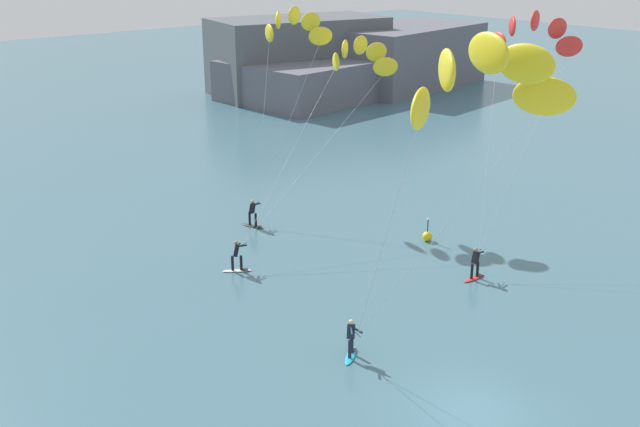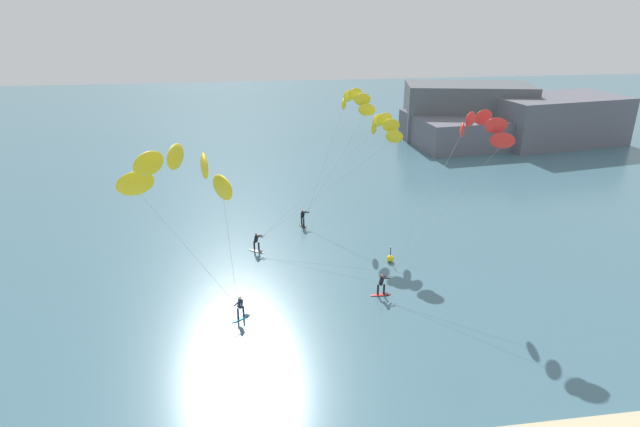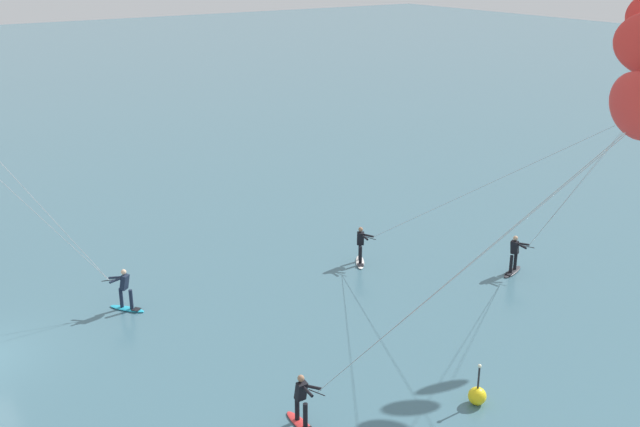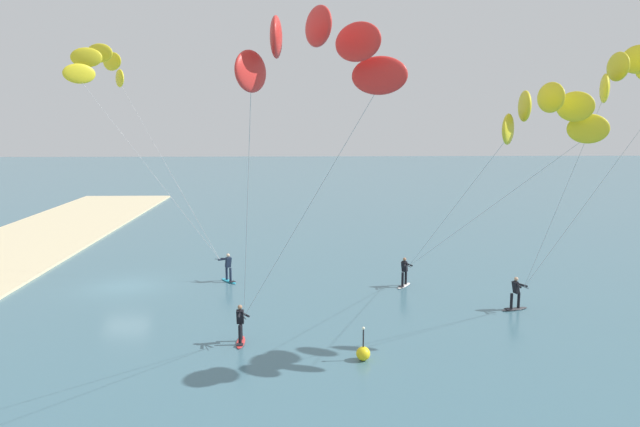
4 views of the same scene
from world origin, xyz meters
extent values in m
plane|color=#426B7A|center=(0.00, 0.00, 0.00)|extent=(240.00, 240.00, 0.00)
ellipsoid|color=white|center=(0.62, 15.88, 0.04)|extent=(1.45, 1.14, 0.08)
cube|color=black|center=(0.96, 15.65, 0.09)|extent=(0.39, 0.40, 0.02)
cylinder|color=black|center=(0.44, 16.01, 0.47)|extent=(0.14, 0.14, 0.78)
cylinder|color=black|center=(0.80, 15.76, 0.47)|extent=(0.14, 0.14, 0.78)
cube|color=black|center=(0.62, 15.88, 1.16)|extent=(0.43, 0.43, 0.63)
sphere|color=#9E7051|center=(0.62, 15.88, 1.58)|extent=(0.20, 0.20, 0.20)
cylinder|color=black|center=(1.15, 16.03, 1.31)|extent=(0.54, 0.18, 0.03)
cylinder|color=black|center=(0.86, 16.06, 1.34)|extent=(0.53, 0.44, 0.15)
cylinder|color=black|center=(0.92, 15.85, 1.34)|extent=(0.61, 0.16, 0.15)
ellipsoid|color=yellow|center=(12.44, 17.38, 9.06)|extent=(1.46, 1.01, 1.10)
ellipsoid|color=yellow|center=(12.27, 17.99, 9.87)|extent=(1.52, 0.50, 1.10)
ellipsoid|color=yellow|center=(11.98, 19.03, 10.18)|extent=(1.53, 0.71, 1.10)
ellipsoid|color=yellow|center=(11.69, 20.08, 9.87)|extent=(1.37, 1.17, 1.10)
ellipsoid|color=yellow|center=(11.52, 20.69, 9.06)|extent=(1.01, 1.46, 1.10)
cylinder|color=#B2B2B7|center=(6.80, 16.70, 5.04)|extent=(11.30, 1.36, 7.47)
cylinder|color=#B2B2B7|center=(6.34, 18.36, 5.04)|extent=(10.38, 4.68, 7.47)
ellipsoid|color=#23ADD1|center=(-0.73, 5.79, 0.04)|extent=(1.42, 1.18, 0.08)
cube|color=black|center=(-0.39, 6.04, 0.09)|extent=(0.40, 0.40, 0.02)
cylinder|color=#192338|center=(-0.90, 5.66, 0.47)|extent=(0.14, 0.14, 0.78)
cylinder|color=#192338|center=(-0.55, 5.93, 0.47)|extent=(0.14, 0.14, 0.78)
cube|color=#192338|center=(-0.73, 5.79, 1.16)|extent=(0.44, 0.43, 0.63)
sphere|color=beige|center=(-0.73, 5.79, 1.58)|extent=(0.20, 0.20, 0.20)
cylinder|color=black|center=(-0.88, 5.27, 1.31)|extent=(0.18, 0.54, 0.03)
cylinder|color=#192338|center=(-0.70, 5.50, 1.34)|extent=(0.15, 0.61, 0.15)
cylinder|color=#192338|center=(-0.91, 5.56, 1.34)|extent=(0.44, 0.53, 0.15)
ellipsoid|color=yellow|center=(-4.79, -1.11, 11.90)|extent=(1.68, 1.13, 1.10)
ellipsoid|color=yellow|center=(-4.07, -1.31, 12.84)|extent=(1.34, 1.57, 1.10)
ellipsoid|color=yellow|center=(-2.86, -1.66, 13.21)|extent=(0.79, 1.77, 1.10)
ellipsoid|color=yellow|center=(-1.64, -2.01, 12.84)|extent=(0.52, 1.77, 1.10)
ellipsoid|color=yellow|center=(-0.92, -2.21, 11.90)|extent=(1.13, 1.68, 1.10)
cylinder|color=#B2B2B7|center=(-2.83, 2.08, 6.45)|extent=(3.93, 6.39, 10.30)
cylinder|color=#B2B2B7|center=(-0.90, 1.53, 6.45)|extent=(0.06, 7.49, 10.30)
ellipsoid|color=red|center=(9.16, 7.44, 0.04)|extent=(1.50, 0.36, 0.08)
cube|color=black|center=(9.57, 7.44, 0.09)|extent=(0.28, 0.29, 0.02)
cylinder|color=black|center=(8.94, 7.44, 0.47)|extent=(0.14, 0.14, 0.78)
cylinder|color=black|center=(9.38, 7.44, 0.47)|extent=(0.14, 0.14, 0.78)
cube|color=black|center=(9.16, 7.44, 1.16)|extent=(0.32, 0.30, 0.63)
sphere|color=#9E7051|center=(9.16, 7.44, 1.58)|extent=(0.20, 0.20, 0.20)
cylinder|color=black|center=(9.67, 7.64, 1.31)|extent=(0.52, 0.23, 0.03)
cylinder|color=black|center=(9.37, 7.64, 1.34)|extent=(0.50, 0.48, 0.15)
cylinder|color=black|center=(9.45, 7.44, 1.34)|extent=(0.60, 0.09, 0.15)
ellipsoid|color=red|center=(17.55, 8.73, 10.66)|extent=(1.66, 0.95, 1.10)
ellipsoid|color=red|center=(17.28, 9.39, 11.56)|extent=(1.68, 0.34, 1.10)
ellipsoid|color=red|center=(16.83, 10.51, 11.91)|extent=(1.67, 0.92, 1.10)
ellipsoid|color=red|center=(16.38, 11.64, 11.56)|extent=(1.42, 1.40, 1.10)
ellipsoid|color=red|center=(16.12, 12.30, 10.66)|extent=(0.95, 1.66, 1.10)
cylinder|color=#B2B2B7|center=(13.61, 8.19, 5.83)|extent=(7.89, 1.10, 9.06)
cylinder|color=#B2B2B7|center=(12.89, 9.97, 5.83)|extent=(6.47, 4.67, 9.06)
ellipsoid|color=#333338|center=(5.05, 20.68, 0.04)|extent=(0.83, 1.54, 0.08)
cube|color=black|center=(5.18, 20.29, 0.09)|extent=(0.36, 0.36, 0.02)
cylinder|color=black|center=(4.97, 20.89, 0.47)|extent=(0.14, 0.14, 0.78)
cylinder|color=black|center=(5.12, 20.47, 0.47)|extent=(0.14, 0.14, 0.78)
cube|color=black|center=(5.05, 20.68, 1.16)|extent=(0.39, 0.40, 0.63)
sphere|color=tan|center=(5.05, 20.68, 1.58)|extent=(0.20, 0.20, 0.20)
cylinder|color=black|center=(5.55, 20.91, 1.31)|extent=(0.51, 0.26, 0.03)
cylinder|color=black|center=(5.25, 20.90, 1.34)|extent=(0.48, 0.50, 0.15)
cylinder|color=black|center=(5.34, 20.70, 1.34)|extent=(0.61, 0.12, 0.15)
ellipsoid|color=yellow|center=(10.97, 21.48, 10.56)|extent=(1.54, 0.83, 1.10)
ellipsoid|color=yellow|center=(10.70, 22.07, 11.38)|extent=(1.53, 0.38, 1.10)
ellipsoid|color=yellow|center=(10.24, 23.07, 11.70)|extent=(1.52, 0.93, 1.10)
ellipsoid|color=yellow|center=(9.78, 24.07, 11.38)|extent=(1.27, 1.33, 1.10)
ellipsoid|color=yellow|center=(9.51, 24.66, 10.56)|extent=(0.83, 1.54, 1.10)
cylinder|color=#B2B2B7|center=(8.26, 21.20, 5.78)|extent=(5.44, 0.59, 8.96)
cylinder|color=#B2B2B7|center=(7.53, 22.79, 5.78)|extent=(3.99, 3.77, 8.96)
sphere|color=yellow|center=(11.20, 12.45, 0.28)|extent=(0.56, 0.56, 0.56)
cylinder|color=#262628|center=(11.20, 12.45, 0.91)|extent=(0.06, 0.06, 0.70)
sphere|color=#F2F2CC|center=(11.20, 12.45, 1.32)|extent=(0.12, 0.12, 0.12)
cube|color=#565B60|center=(33.81, 52.18, 4.04)|extent=(19.97, 12.91, 8.08)
cube|color=slate|center=(45.61, 47.25, 3.40)|extent=(20.36, 13.05, 6.81)
cube|color=slate|center=(36.69, 49.02, 2.08)|extent=(25.78, 15.54, 4.16)
camera|label=1|loc=(-19.58, -14.51, 16.04)|focal=43.38mm
camera|label=2|loc=(0.20, -24.51, 19.41)|focal=29.73mm
camera|label=3|loc=(24.65, -2.22, 13.10)|focal=41.81mm
camera|label=4|loc=(33.87, 10.00, 9.43)|focal=34.07mm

